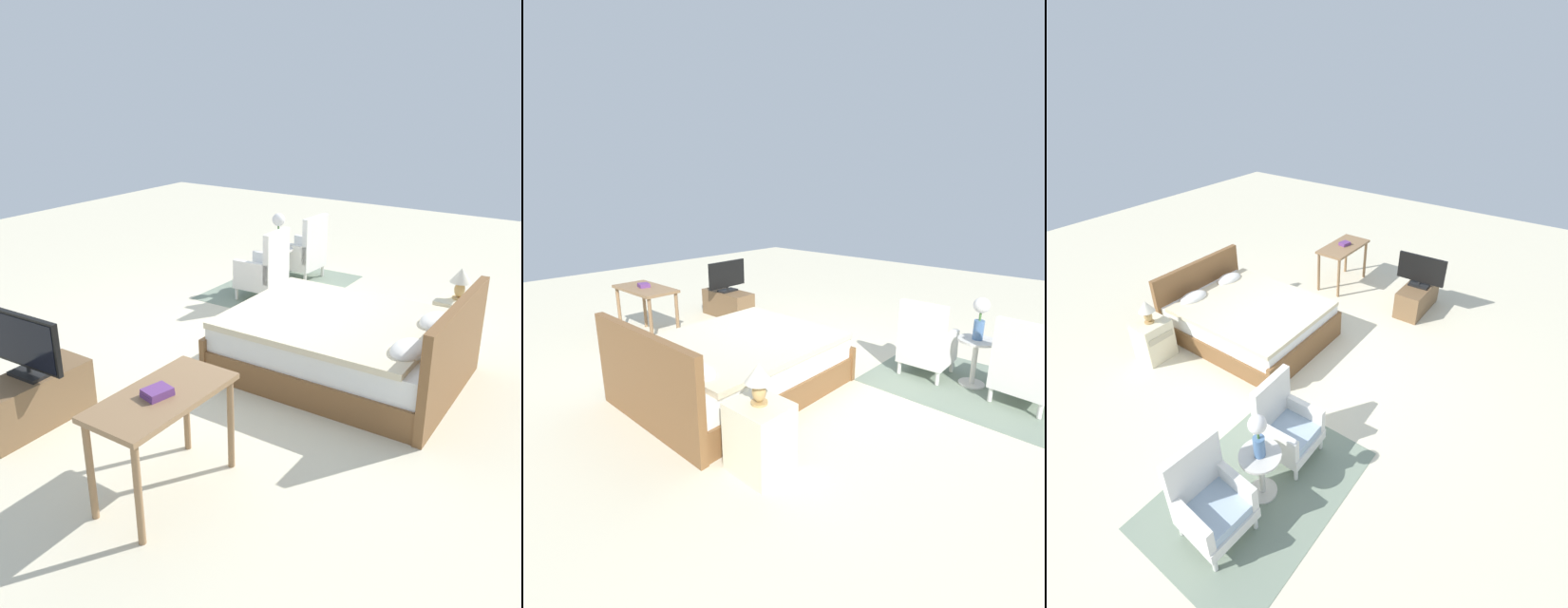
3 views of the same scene
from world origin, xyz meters
TOP-DOWN VIEW (x-y plane):
  - ground_plane at (0.00, 0.00)m, footprint 16.00×16.00m
  - floor_rug at (-1.86, -0.92)m, footprint 2.10×1.50m
  - bed at (0.02, 0.96)m, footprint 1.68×2.20m
  - armchair_by_window_left at (-2.38, -0.86)m, footprint 0.58×0.58m
  - armchair_by_window_right at (-1.34, -0.86)m, footprint 0.56×0.56m
  - side_table at (-1.86, -0.98)m, footprint 0.40×0.40m
  - flower_vase at (-1.86, -0.98)m, footprint 0.17×0.17m
  - nightstand at (-1.14, 1.66)m, footprint 0.44×0.41m
  - table_lamp at (-1.14, 1.66)m, footprint 0.22×0.22m
  - tv_stand at (2.24, -0.81)m, footprint 0.96×0.40m
  - tv_flatscreen at (2.24, -0.81)m, footprint 0.21×0.77m
  - vanity_desk at (2.29, 0.69)m, footprint 1.04×0.52m
  - book_stack at (2.32, 0.69)m, footprint 0.21×0.18m

SIDE VIEW (x-z plane):
  - ground_plane at x=0.00m, z-range 0.00..0.00m
  - floor_rug at x=-1.86m, z-range 0.00..0.01m
  - tv_stand at x=2.24m, z-range 0.00..0.45m
  - nightstand at x=-1.14m, z-range 0.00..0.57m
  - bed at x=0.02m, z-range -0.18..0.78m
  - side_table at x=-1.86m, z-range 0.07..0.62m
  - armchair_by_window_left at x=-2.38m, z-range -0.08..0.84m
  - armchair_by_window_right at x=-1.34m, z-range -0.08..0.84m
  - vanity_desk at x=2.29m, z-range 0.27..1.03m
  - tv_flatscreen at x=2.24m, z-range 0.46..0.99m
  - table_lamp at x=-1.14m, z-range 0.62..0.95m
  - book_stack at x=2.32m, z-range 0.77..0.82m
  - flower_vase at x=-1.86m, z-range 0.60..1.08m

